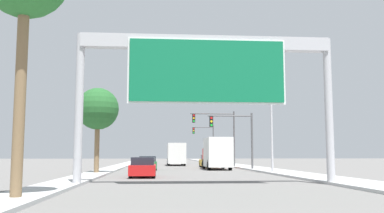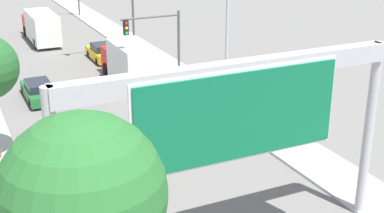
{
  "view_description": "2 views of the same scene",
  "coord_description": "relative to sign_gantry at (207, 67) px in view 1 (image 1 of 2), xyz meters",
  "views": [
    {
      "loc": [
        -2.46,
        -3.68,
        1.56
      ],
      "look_at": [
        0.0,
        27.74,
        5.08
      ],
      "focal_mm": 40.0,
      "sensor_mm": 36.0,
      "label": 1
    },
    {
      "loc": [
        -8.99,
        2.69,
        12.62
      ],
      "look_at": [
        1.85,
        25.45,
        3.22
      ],
      "focal_mm": 50.0,
      "sensor_mm": 36.0,
      "label": 2
    }
  ],
  "objects": [
    {
      "name": "median_strip_left",
      "position": [
        -7.25,
        42.14,
        -5.94
      ],
      "size": [
        2.0,
        120.0,
        0.15
      ],
      "color": "#B5B5B5",
      "rests_on": "ground"
    },
    {
      "name": "car_far_left",
      "position": [
        -3.5,
        21.26,
        -5.36
      ],
      "size": [
        1.78,
        4.74,
        1.36
      ],
      "color": "#1E662D",
      "rests_on": "ground"
    },
    {
      "name": "sign_gantry",
      "position": [
        0.0,
        0.0,
        0.0
      ],
      "size": [
        13.32,
        0.73,
        7.69
      ],
      "color": "#B2B2B7",
      "rests_on": "ground"
    },
    {
      "name": "traffic_light_far_intersection",
      "position": [
        5.62,
        50.14,
        -1.78
      ],
      "size": [
        3.72,
        0.32,
        6.36
      ],
      "color": "#4C4C4F",
      "rests_on": "ground"
    },
    {
      "name": "sidewalk_right",
      "position": [
        7.75,
        42.14,
        -5.94
      ],
      "size": [
        3.0,
        120.0,
        0.15
      ],
      "color": "#B5B5B5",
      "rests_on": "ground"
    },
    {
      "name": "palm_tree_background",
      "position": [
        -7.27,
        12.49,
        -0.94
      ],
      "size": [
        3.3,
        3.3,
        6.78
      ],
      "color": "brown",
      "rests_on": "ground"
    },
    {
      "name": "truck_box_secondary",
      "position": [
        3.5,
        22.1,
        -4.39
      ],
      "size": [
        2.38,
        7.07,
        3.2
      ],
      "color": "red",
      "rests_on": "ground"
    },
    {
      "name": "street_lamp_right",
      "position": [
        6.59,
        13.08,
        -0.59
      ],
      "size": [
        2.39,
        0.28,
        9.31
      ],
      "color": "#B2B2B7",
      "rests_on": "ground"
    },
    {
      "name": "truck_box_primary",
      "position": [
        0.0,
        38.56,
        -4.46
      ],
      "size": [
        2.37,
        8.88,
        3.04
      ],
      "color": "red",
      "rests_on": "ground"
    },
    {
      "name": "traffic_light_near_intersection",
      "position": [
        5.25,
        20.14,
        -2.18
      ],
      "size": [
        4.5,
        0.32,
        5.63
      ],
      "color": "#4C4C4F",
      "rests_on": "ground"
    },
    {
      "name": "car_far_right",
      "position": [
        -3.5,
        8.16,
        -5.37
      ],
      "size": [
        1.73,
        4.54,
        1.35
      ],
      "color": "red",
      "rests_on": "ground"
    },
    {
      "name": "car_near_left",
      "position": [
        3.5,
        29.36,
        -5.31
      ],
      "size": [
        1.88,
        4.34,
        1.48
      ],
      "color": "gold",
      "rests_on": "ground"
    },
    {
      "name": "traffic_light_mid_block",
      "position": [
        5.05,
        30.14,
        -1.39
      ],
      "size": [
        5.49,
        0.32,
        6.78
      ],
      "color": "#4C4C4F",
      "rests_on": "ground"
    }
  ]
}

